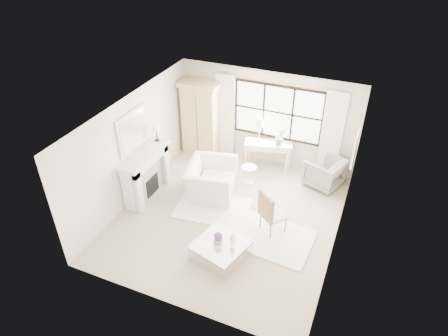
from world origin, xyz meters
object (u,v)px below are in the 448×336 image
Objects in this scene: armoire at (201,118)px; coffee_table at (220,250)px; console_table at (268,155)px; club_armchair at (211,180)px.

coffee_table is at bearing -58.91° from armoire.
armoire is at bearing 164.37° from console_table.
console_table is at bearing -0.33° from armoire.
armoire reaches higher than club_armchair.
armoire is 1.63× the size of console_table.
club_armchair is (-0.95, -1.73, 0.03)m from console_table.
armoire is 1.82× the size of coffee_table.
armoire is 2.18m from console_table.
coffee_table is at bearing -162.38° from club_armchair.
club_armchair is at bearing -133.65° from console_table.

